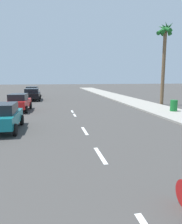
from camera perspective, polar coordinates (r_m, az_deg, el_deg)
name	(u,v)px	position (r m, az deg, el deg)	size (l,w,h in m)	color
ground_plane	(72,111)	(19.06, -5.10, 0.20)	(160.00, 160.00, 0.00)	#423F3D
sidewalk_strip	(146,106)	(23.14, 14.61, 1.71)	(3.60, 80.00, 0.14)	#9E998E
lane_stripe_2	(100,155)	(8.40, 2.51, -11.55)	(0.16, 1.80, 0.01)	white
lane_stripe_3	(85,131)	(12.04, -1.72, -5.09)	(0.16, 1.80, 0.01)	white
lane_stripe_4	(74,115)	(17.33, -4.53, -0.69)	(0.16, 1.80, 0.01)	white
lane_stripe_5	(73,112)	(18.69, -4.99, 0.03)	(0.16, 1.80, 0.01)	white
parked_car_teal	(3,116)	(12.91, -22.59, -1.06)	(1.82, 3.85, 1.57)	#14727A
parked_car_red	(19,102)	(20.04, -18.87, 2.59)	(1.96, 3.94, 1.57)	red
parked_car_black	(32,94)	(29.20, -15.57, 4.70)	(2.12, 4.60, 1.57)	black
parked_car_white	(32,91)	(35.74, -15.50, 5.47)	(2.23, 4.57, 1.57)	white
palm_tree_far	(165,42)	(24.81, 19.26, 17.47)	(1.85, 2.01, 8.81)	brown
trash_bin_far	(174,106)	(19.52, 21.40, 1.63)	(0.60, 0.60, 0.95)	#19722D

